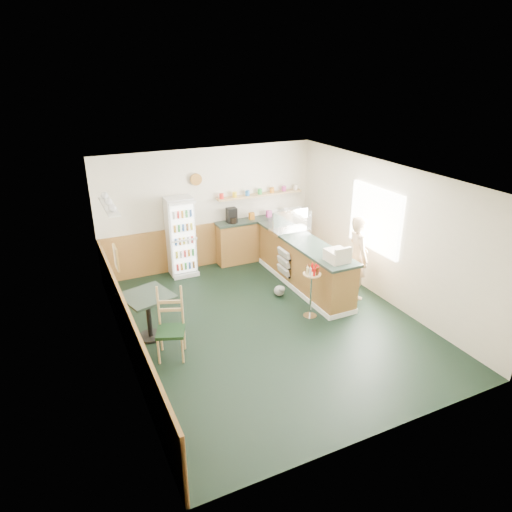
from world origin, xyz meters
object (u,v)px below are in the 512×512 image
cash_register (337,256)px  cafe_chair (168,321)px  cafe_table (148,308)px  display_case (290,221)px  condiment_stand (312,283)px  drinks_fridge (181,237)px  shopkeeper (358,257)px

cash_register → cafe_chair: cash_register is taller
cash_register → cafe_table: 3.48m
display_case → cafe_chair: bearing=-150.2°
display_case → cash_register: size_ratio=2.11×
condiment_stand → cafe_chair: size_ratio=0.88×
cash_register → condiment_stand: 0.69m
display_case → cafe_table: bearing=-160.0°
drinks_fridge → cash_register: bearing=-52.9°
display_case → shopkeeper: 1.68m
shopkeeper → condiment_stand: shopkeeper is taller
drinks_fridge → display_case: bearing=-26.3°
shopkeeper → condiment_stand: (-1.25, -0.32, -0.15)m
drinks_fridge → condiment_stand: drinks_fridge is taller
shopkeeper → cafe_chair: bearing=108.3°
cash_register → condiment_stand: (-0.55, -0.04, -0.42)m
cash_register → condiment_stand: cash_register is taller
display_case → shopkeeper: shopkeeper is taller
drinks_fridge → cash_register: (2.12, -2.81, 0.25)m
shopkeeper → cafe_chair: size_ratio=1.46×
drinks_fridge → cafe_chair: (-1.09, -2.89, -0.27)m
cash_register → drinks_fridge: bearing=126.2°
display_case → shopkeeper: bearing=-64.6°
cafe_table → cafe_chair: size_ratio=0.80×
condiment_stand → cafe_chair: cafe_chair is taller
cash_register → shopkeeper: (0.70, 0.28, -0.27)m
display_case → condiment_stand: 1.95m
display_case → cafe_table: (-3.40, -1.24, -0.66)m
cafe_chair → shopkeeper: bearing=26.2°
drinks_fridge → cafe_table: size_ratio=1.88×
drinks_fridge → cash_register: size_ratio=4.45×
cafe_table → cafe_chair: (0.19, -0.60, 0.03)m
cash_register → shopkeeper: bearing=21.1°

